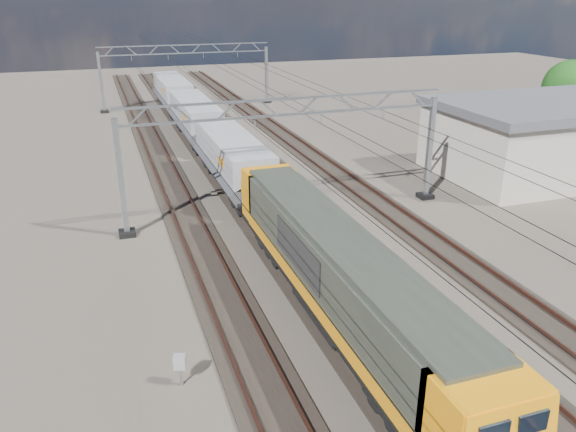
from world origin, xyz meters
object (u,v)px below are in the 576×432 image
object	(u,v)px
catenary_gantry_far	(187,73)
catenary_gantry_mid	(289,153)
locomotive	(337,271)
hopper_wagon_third	(173,91)
hopper_wagon_lead	(232,157)
hopper_wagon_mid	(195,116)
trackside_cabinet	(180,363)
tree_far	(574,89)
industrial_shed	(561,136)

from	to	relation	value
catenary_gantry_far	catenary_gantry_mid	bearing A→B (deg)	-90.00
catenary_gantry_mid	locomotive	distance (m)	12.09
hopper_wagon_third	hopper_wagon_lead	bearing A→B (deg)	-90.00
catenary_gantry_far	hopper_wagon_mid	distance (m)	16.13
trackside_cabinet	hopper_wagon_third	bearing A→B (deg)	100.23
locomotive	tree_far	bearing A→B (deg)	33.76
catenary_gantry_mid	trackside_cabinet	distance (m)	16.55
hopper_wagon_third	industrial_shed	xyz separation A→B (m)	(24.00, -32.28, 0.49)
hopper_wagon_lead	industrial_shed	world-z (taller)	industrial_shed
hopper_wagon_lead	tree_far	xyz separation A→B (m)	(32.32, 3.91, 2.28)
hopper_wagon_mid	catenary_gantry_far	bearing A→B (deg)	82.84
locomotive	hopper_wagon_mid	size ratio (longest dim) A/B	1.62
catenary_gantry_far	tree_far	bearing A→B (deg)	-40.85
hopper_wagon_lead	tree_far	size ratio (longest dim) A/B	1.83
hopper_wagon_lead	industrial_shed	xyz separation A→B (m)	(24.00, -3.88, 0.49)
catenary_gantry_mid	hopper_wagon_lead	bearing A→B (deg)	108.79
hopper_wagon_mid	trackside_cabinet	xyz separation A→B (m)	(-6.63, -33.88, -1.31)
hopper_wagon_third	tree_far	distance (m)	40.61
industrial_shed	tree_far	bearing A→B (deg)	43.12
catenary_gantry_mid	industrial_shed	world-z (taller)	catenary_gantry_mid
catenary_gantry_mid	industrial_shed	bearing A→B (deg)	5.19
hopper_wagon_mid	trackside_cabinet	world-z (taller)	hopper_wagon_mid
catenary_gantry_far	hopper_wagon_lead	world-z (taller)	catenary_gantry_far
catenary_gantry_far	industrial_shed	world-z (taller)	catenary_gantry_far
hopper_wagon_mid	trackside_cabinet	size ratio (longest dim) A/B	10.65
hopper_wagon_lead	hopper_wagon_mid	world-z (taller)	same
tree_far	catenary_gantry_mid	bearing A→B (deg)	-162.11
locomotive	trackside_cabinet	distance (m)	7.06
hopper_wagon_third	catenary_gantry_mid	bearing A→B (deg)	-86.66
hopper_wagon_mid	industrial_shed	world-z (taller)	industrial_shed
catenary_gantry_mid	tree_far	world-z (taller)	catenary_gantry_mid
locomotive	hopper_wagon_third	bearing A→B (deg)	90.00
hopper_wagon_mid	hopper_wagon_third	xyz separation A→B (m)	(0.00, 14.20, 0.00)
catenary_gantry_far	trackside_cabinet	size ratio (longest dim) A/B	16.31
hopper_wagon_lead	hopper_wagon_mid	size ratio (longest dim) A/B	1.00
hopper_wagon_mid	hopper_wagon_lead	bearing A→B (deg)	-90.00
industrial_shed	hopper_wagon_mid	bearing A→B (deg)	143.01
catenary_gantry_mid	catenary_gantry_far	size ratio (longest dim) A/B	1.00
tree_far	industrial_shed	bearing A→B (deg)	-136.88
industrial_shed	catenary_gantry_far	bearing A→B (deg)	122.91
catenary_gantry_mid	catenary_gantry_far	world-z (taller)	same
catenary_gantry_far	hopper_wagon_mid	xyz separation A→B (m)	(-2.00, -15.92, -1.67)
catenary_gantry_mid	hopper_wagon_third	xyz separation A→B (m)	(-2.00, 34.28, -1.67)
hopper_wagon_lead	hopper_wagon_third	xyz separation A→B (m)	(0.00, 28.40, 0.00)
catenary_gantry_mid	hopper_wagon_third	bearing A→B (deg)	93.34
hopper_wagon_lead	trackside_cabinet	bearing A→B (deg)	-108.62
hopper_wagon_lead	industrial_shed	bearing A→B (deg)	-9.18
catenary_gantry_far	locomotive	world-z (taller)	catenary_gantry_far
locomotive	trackside_cabinet	xyz separation A→B (m)	(-6.63, -1.99, -1.40)
hopper_wagon_lead	locomotive	bearing A→B (deg)	-90.00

